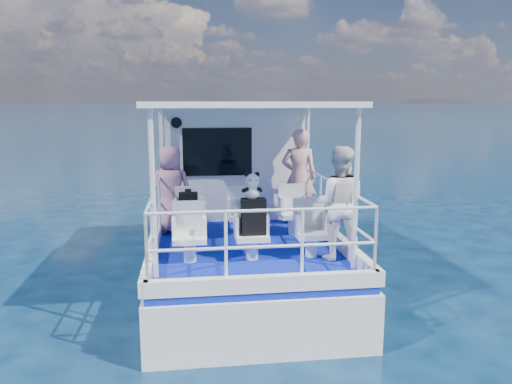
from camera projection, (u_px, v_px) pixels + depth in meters
ground at (244, 289)px, 8.58m from camera, size 2000.00×2000.00×0.00m
hull at (238, 270)px, 9.55m from camera, size 3.00×7.00×1.60m
deck at (238, 227)px, 9.40m from camera, size 2.90×6.90×0.10m
cabin at (232, 159)px, 10.46m from camera, size 2.85×2.00×2.20m
canopy at (244, 104)px, 7.82m from camera, size 3.00×3.20×0.08m
canopy_posts at (245, 177)px, 7.98m from camera, size 2.77×2.97×2.20m
railings at (247, 218)px, 7.77m from camera, size 2.84×3.59×1.00m
seat_port_fwd at (190, 227)px, 8.46m from camera, size 0.48×0.46×0.38m
seat_center_fwd at (242, 225)px, 8.58m from camera, size 0.48×0.46×0.38m
seat_stbd_fwd at (294, 223)px, 8.69m from camera, size 0.48×0.46×0.38m
seat_port_aft at (190, 249)px, 7.19m from camera, size 0.48×0.46×0.38m
seat_center_aft at (252, 246)px, 7.31m from camera, size 0.48×0.46×0.38m
seat_stbd_aft at (312, 244)px, 7.43m from camera, size 0.48×0.46×0.38m
passenger_port_fwd at (171, 190)px, 8.71m from camera, size 0.65×0.53×1.53m
passenger_stbd_fwd at (299, 177)px, 9.27m from camera, size 0.73×0.56×1.80m
passenger_stbd_aft at (338, 203)px, 7.22m from camera, size 0.95×0.83×1.66m
backpack_port at (188, 205)px, 8.34m from camera, size 0.31×0.17×0.41m
backpack_center at (254, 217)px, 7.20m from camera, size 0.35×0.20×0.53m
compact_camera at (188, 191)px, 8.30m from camera, size 0.10×0.06×0.06m
panda at (252, 186)px, 7.13m from camera, size 0.25×0.21×0.38m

